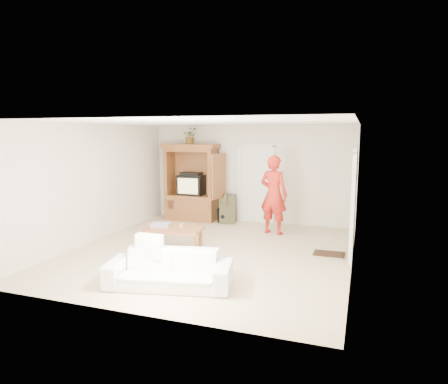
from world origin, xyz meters
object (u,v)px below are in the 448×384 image
(armoire, at_px, (192,187))
(man, at_px, (274,195))
(sofa, at_px, (169,269))
(coffee_table, at_px, (173,231))

(armoire, relative_size, man, 1.11)
(man, height_order, sofa, man)
(sofa, height_order, coffee_table, sofa)
(armoire, bearing_deg, coffee_table, -74.38)
(sofa, bearing_deg, man, 65.95)
(sofa, bearing_deg, coffee_table, 102.70)
(armoire, height_order, sofa, armoire)
(sofa, distance_m, coffee_table, 2.09)
(armoire, distance_m, sofa, 4.95)
(man, xyz_separation_m, coffee_table, (-1.70, -1.94, -0.56))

